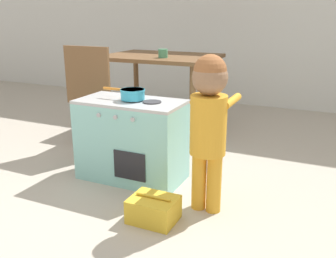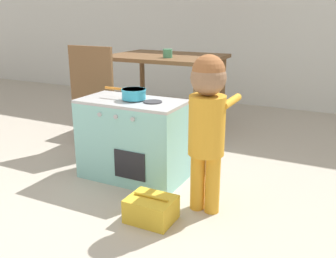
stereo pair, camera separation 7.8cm
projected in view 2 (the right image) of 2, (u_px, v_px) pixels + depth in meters
name	position (u px, v px, depth m)	size (l,w,h in m)	color
ground_plane	(78.00, 238.00, 1.95)	(16.00, 16.00, 0.00)	#B2A899
play_kitchen	(133.00, 140.00, 2.60)	(0.72, 0.39, 0.57)	#8CD1CC
toy_pot	(133.00, 93.00, 2.50)	(0.31, 0.17, 0.07)	#38B2D6
child_figure	(207.00, 115.00, 2.07)	(0.23, 0.37, 0.92)	gold
toy_basket	(151.00, 209.00, 2.10)	(0.26, 0.21, 0.16)	gold
dining_table	(166.00, 65.00, 3.69)	(1.08, 0.83, 0.73)	brown
dining_chair_near	(101.00, 94.00, 3.18)	(0.42, 0.42, 0.88)	brown
cup_on_table	(168.00, 53.00, 3.43)	(0.09, 0.09, 0.08)	#478E66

